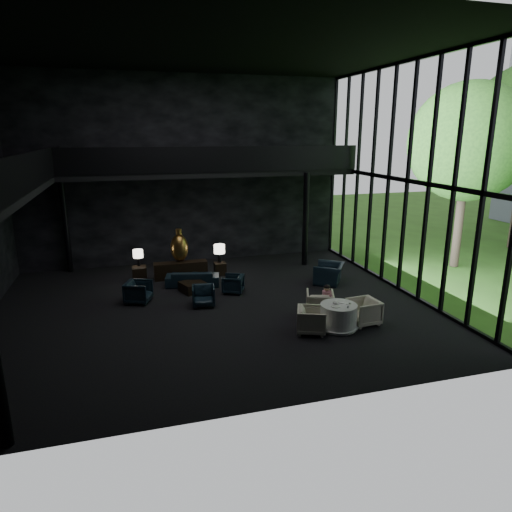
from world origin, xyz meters
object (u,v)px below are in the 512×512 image
object	(u,v)px
lounge_armchair_south	(203,295)
dining_chair_east	(364,309)
table_lamp_right	(219,250)
window_armchair	(329,269)
lounge_armchair_west	(138,290)
child	(327,294)
sofa	(193,276)
dining_table	(338,318)
dining_chair_west	(312,318)
side_table_left	(139,274)
bronze_urn	(179,247)
coffee_table	(193,287)
lounge_armchair_east	(233,284)
dining_chair_north	(320,301)
console	(181,270)
side_table_right	(220,269)
table_lamp_left	(138,254)

from	to	relation	value
lounge_armchair_south	dining_chair_east	distance (m)	5.23
table_lamp_right	window_armchair	bearing A→B (deg)	-31.14
lounge_armchair_west	table_lamp_right	bearing A→B (deg)	-33.13
window_armchair	table_lamp_right	bearing A→B (deg)	-86.98
dining_chair_east	child	world-z (taller)	child
table_lamp_right	sofa	distance (m)	1.83
sofa	dining_table	size ratio (longest dim) A/B	1.56
sofa	dining_table	bearing A→B (deg)	137.05
dining_chair_west	dining_table	bearing A→B (deg)	-64.64
side_table_left	window_armchair	distance (m)	7.35
bronze_urn	side_table_left	bearing A→B (deg)	-174.89
lounge_armchair_south	coffee_table	size ratio (longest dim) A/B	0.93
lounge_armchair_east	lounge_armchair_south	size ratio (longest dim) A/B	0.91
lounge_armchair_east	dining_chair_north	xyz separation A→B (m)	(2.17, -2.81, 0.14)
console	side_table_left	world-z (taller)	console
side_table_right	window_armchair	world-z (taller)	window_armchair
sofa	dining_chair_west	size ratio (longest dim) A/B	2.16
lounge_armchair_west	child	xyz separation A→B (m)	(5.64, -2.89, 0.31)
table_lamp_left	bronze_urn	bearing A→B (deg)	-0.46
dining_chair_north	console	bearing A→B (deg)	-32.39
lounge_armchair_east	dining_chair_east	bearing A→B (deg)	64.48
side_table_left	table_lamp_right	distance (m)	3.28
lounge_armchair_east	dining_table	size ratio (longest dim) A/B	0.55
coffee_table	lounge_armchair_west	bearing A→B (deg)	-162.68
coffee_table	table_lamp_right	bearing A→B (deg)	52.78
console	child	size ratio (longest dim) A/B	3.47
lounge_armchair_east	side_table_left	bearing A→B (deg)	-100.33
lounge_armchair_west	lounge_armchair_south	bearing A→B (deg)	-92.89
lounge_armchair_west	dining_table	size ratio (longest dim) A/B	0.71
window_armchair	coffee_table	xyz separation A→B (m)	(-5.18, 0.48, -0.38)
coffee_table	dining_chair_east	distance (m)	6.29
bronze_urn	coffee_table	xyz separation A→B (m)	(0.22, -1.87, -1.04)
table_lamp_left	window_armchair	bearing A→B (deg)	-18.64
side_table_left	lounge_armchair_east	bearing A→B (deg)	-35.09
side_table_left	table_lamp_left	xyz separation A→B (m)	(-0.00, 0.16, 0.76)
lounge_armchair_east	window_armchair	xyz separation A→B (m)	(3.80, 0.05, 0.22)
lounge_armchair_west	dining_chair_west	world-z (taller)	dining_chair_west
lounge_armchair_east	coffee_table	xyz separation A→B (m)	(-1.39, 0.53, -0.16)
lounge_armchair_east	child	size ratio (longest dim) A/B	1.13
lounge_armchair_south	bronze_urn	bearing A→B (deg)	103.80
sofa	table_lamp_right	bearing A→B (deg)	-126.34
dining_chair_west	table_lamp_right	bearing A→B (deg)	34.81
side_table_right	lounge_armchair_east	xyz separation A→B (m)	(0.01, -2.29, 0.09)
side_table_right	dining_chair_west	distance (m)	6.40
console	dining_chair_east	distance (m)	7.71
lounge_armchair_east	lounge_armchair_south	bearing A→B (deg)	-26.90
window_armchair	coffee_table	world-z (taller)	window_armchair
lounge_armchair_south	dining_chair_west	xyz separation A→B (m)	(2.65, -2.97, 0.07)
lounge_armchair_west	coffee_table	world-z (taller)	lounge_armchair_west
side_table_left	lounge_armchair_west	distance (m)	2.33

